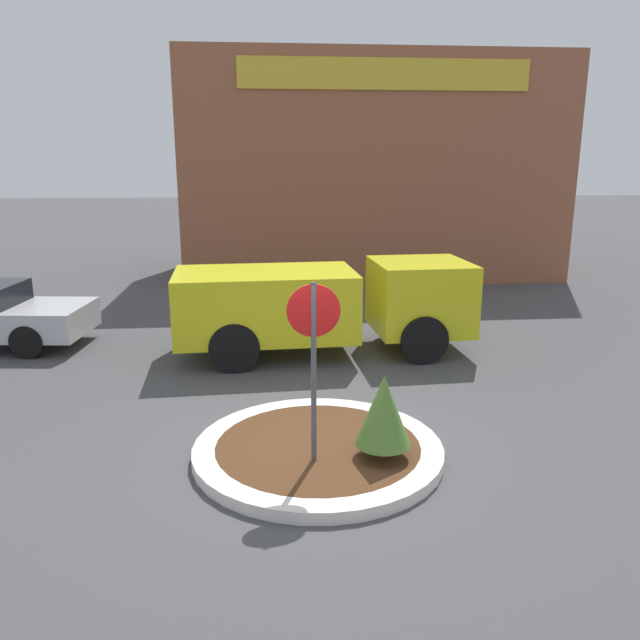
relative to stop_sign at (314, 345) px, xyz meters
name	(u,v)px	position (x,y,z in m)	size (l,w,h in m)	color
ground_plane	(318,455)	(0.09, 0.45, -1.73)	(120.00, 120.00, 0.00)	#474749
traffic_island	(318,450)	(0.09, 0.45, -1.65)	(3.43, 3.43, 0.17)	silver
stop_sign	(314,345)	(0.00, 0.00, 0.00)	(0.66, 0.07, 2.52)	#4C4C51
island_shrub	(383,410)	(0.90, 0.02, -0.91)	(0.73, 0.73, 1.12)	brown
utility_truck	(322,302)	(0.57, 5.11, -0.63)	(6.12, 2.37, 1.90)	gold
storefront_building	(367,169)	(3.07, 15.05, 1.88)	(12.50, 6.07, 7.21)	#93563D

